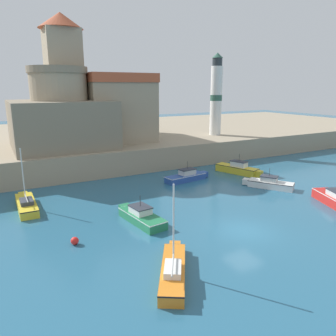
{
  "coord_description": "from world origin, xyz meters",
  "views": [
    {
      "loc": [
        -16.0,
        -17.38,
        10.58
      ],
      "look_at": [
        0.49,
        13.09,
        2.0
      ],
      "focal_mm": 35.0,
      "sensor_mm": 36.0,
      "label": 1
    }
  ],
  "objects": [
    {
      "name": "lighthouse",
      "position": [
        16.0,
        25.67,
        9.2
      ],
      "size": [
        1.86,
        1.86,
        12.72
      ],
      "color": "silver",
      "rests_on": "quay_seawall"
    },
    {
      "name": "motorboat_yellow_3",
      "position": [
        10.76,
        13.53,
        0.6
      ],
      "size": [
        3.21,
        6.2,
        2.51
      ],
      "color": "yellow",
      "rests_on": "ground"
    },
    {
      "name": "mooring_buoy",
      "position": [
        -11.82,
        3.88,
        0.27
      ],
      "size": [
        0.55,
        0.55,
        0.55
      ],
      "primitive_type": "sphere",
      "color": "red",
      "rests_on": "ground"
    },
    {
      "name": "ground_plane",
      "position": [
        0.0,
        0.0,
        0.0
      ],
      "size": [
        200.0,
        200.0,
        0.0
      ],
      "primitive_type": "plane",
      "color": "#28607F"
    },
    {
      "name": "fortress",
      "position": [
        -8.0,
        26.14,
        6.75
      ],
      "size": [
        11.98,
        11.98,
        10.0
      ],
      "color": "gray",
      "rests_on": "quay_seawall"
    },
    {
      "name": "church",
      "position": [
        -1.35,
        30.72,
        8.6
      ],
      "size": [
        14.12,
        16.61,
        16.83
      ],
      "color": "gray",
      "rests_on": "quay_seawall"
    },
    {
      "name": "motorboat_red_5",
      "position": [
        11.09,
        0.23,
        0.57
      ],
      "size": [
        3.39,
        5.83,
        2.37
      ],
      "color": "red",
      "rests_on": "ground"
    },
    {
      "name": "sailboat_orange_4",
      "position": [
        -7.77,
        -2.8,
        0.44
      ],
      "size": [
        4.09,
        5.77,
        5.46
      ],
      "color": "orange",
      "rests_on": "ground"
    },
    {
      "name": "motorboat_green_1",
      "position": [
        -6.19,
        5.34,
        0.49
      ],
      "size": [
        2.34,
        5.72,
        2.22
      ],
      "color": "#237A4C",
      "rests_on": "ground"
    },
    {
      "name": "quay_seawall",
      "position": [
        0.0,
        39.04,
        1.52
      ],
      "size": [
        120.0,
        40.0,
        3.03
      ],
      "primitive_type": "cube",
      "color": "gray",
      "rests_on": "ground"
    },
    {
      "name": "sailboat_yellow_6",
      "position": [
        -14.02,
        12.85,
        0.45
      ],
      "size": [
        1.51,
        6.23,
        5.46
      ],
      "color": "yellow",
      "rests_on": "ground"
    },
    {
      "name": "motorboat_white_0",
      "position": [
        9.74,
        7.19,
        0.49
      ],
      "size": [
        3.94,
        5.16,
        2.21
      ],
      "color": "white",
      "rests_on": "ground"
    },
    {
      "name": "motorboat_blue_2",
      "position": [
        3.37,
        13.84,
        0.5
      ],
      "size": [
        5.84,
        2.2,
        2.28
      ],
      "color": "#284C9E",
      "rests_on": "ground"
    }
  ]
}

